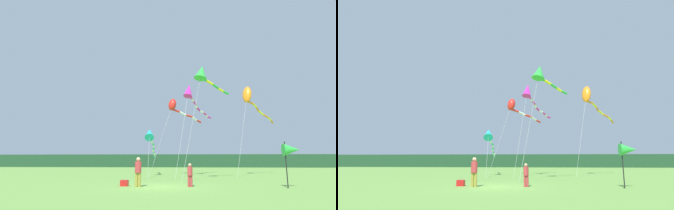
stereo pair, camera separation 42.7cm
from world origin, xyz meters
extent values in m
plane|color=#6B9E42|center=(0.00, 0.00, 0.00)|extent=(120.00, 120.00, 0.00)
cube|color=#1E4228|center=(0.00, 45.00, 1.37)|extent=(108.00, 3.06, 2.74)
cylinder|color=olive|center=(-1.36, -0.26, 0.40)|extent=(0.17, 0.17, 0.81)
cylinder|color=olive|center=(-1.18, -0.26, 0.40)|extent=(0.17, 0.17, 0.81)
cylinder|color=#B23338|center=(-1.27, -0.26, 1.13)|extent=(0.37, 0.37, 0.64)
sphere|color=tan|center=(-1.27, -0.26, 1.56)|extent=(0.24, 0.24, 0.24)
cylinder|color=#B23338|center=(1.66, 0.08, 0.32)|extent=(0.13, 0.13, 0.64)
cylinder|color=#B23338|center=(1.81, 0.08, 0.32)|extent=(0.13, 0.13, 0.64)
cylinder|color=#B23338|center=(1.74, 0.08, 0.89)|extent=(0.29, 0.29, 0.51)
sphere|color=tan|center=(1.74, 0.08, 1.24)|extent=(0.19, 0.19, 0.19)
cube|color=red|center=(-2.17, 0.24, 0.18)|extent=(0.44, 0.41, 0.35)
cylinder|color=black|center=(7.12, -0.30, 1.28)|extent=(0.06, 0.06, 2.56)
cone|color=green|center=(7.47, -0.30, 2.10)|extent=(0.90, 0.70, 0.70)
cylinder|color=#B2B2B2|center=(-1.03, 10.84, 3.62)|extent=(2.13, 1.84, 7.26)
ellipsoid|color=red|center=(0.02, 11.74, 7.25)|extent=(1.34, 1.33, 1.42)
cylinder|color=red|center=(0.39, 11.93, 6.63)|extent=(0.87, 0.57, 0.40)
cylinder|color=white|center=(1.09, 12.35, 6.39)|extent=(0.83, 0.68, 0.47)
cylinder|color=red|center=(1.75, 12.84, 6.19)|extent=(0.80, 0.67, 0.32)
cylinder|color=white|center=(2.32, 13.41, 5.99)|extent=(0.70, 0.83, 0.47)
cylinder|color=red|center=(2.81, 14.07, 5.78)|extent=(0.66, 0.81, 0.34)
cylinder|color=#B2B2B2|center=(6.82, 10.14, 4.07)|extent=(1.89, 2.83, 8.15)
ellipsoid|color=orange|center=(7.75, 11.54, 8.14)|extent=(1.34, 1.37, 1.88)
cylinder|color=orange|center=(8.10, 11.86, 7.37)|extent=(0.84, 0.80, 0.31)
cylinder|color=yellow|center=(8.69, 12.58, 7.20)|extent=(0.70, 0.94, 0.42)
cylinder|color=orange|center=(9.16, 13.39, 6.96)|extent=(0.63, 0.98, 0.46)
cylinder|color=yellow|center=(9.69, 14.15, 6.67)|extent=(0.84, 0.86, 0.51)
cylinder|color=orange|center=(10.36, 14.81, 6.41)|extent=(0.85, 0.82, 0.40)
cylinder|color=yellow|center=(10.97, 15.52, 6.20)|extent=(0.71, 0.93, 0.40)
cylinder|color=orange|center=(11.45, 16.33, 5.97)|extent=(0.65, 0.97, 0.45)
cylinder|color=#B2B2B2|center=(1.98, 4.18, 4.25)|extent=(1.65, 1.62, 8.51)
cone|color=green|center=(2.79, 4.97, 8.51)|extent=(1.64, 1.64, 1.34)
cylinder|color=green|center=(3.00, 5.25, 8.02)|extent=(0.59, 0.69, 0.29)
cylinder|color=yellow|center=(3.48, 5.73, 7.87)|extent=(0.72, 0.61, 0.41)
cylinder|color=green|center=(4.00, 6.17, 7.64)|extent=(0.68, 0.66, 0.42)
cylinder|color=yellow|center=(4.48, 6.66, 7.45)|extent=(0.64, 0.68, 0.35)
cylinder|color=green|center=(4.96, 7.15, 7.32)|extent=(0.66, 0.63, 0.31)
cylinder|color=#B2B2B2|center=(-1.97, 8.68, 2.08)|extent=(0.56, 4.46, 4.17)
cone|color=#1EB7CC|center=(-2.24, 10.90, 4.15)|extent=(1.12, 1.70, 1.58)
cylinder|color=#1EB7CC|center=(-2.20, 11.26, 3.57)|extent=(0.27, 0.77, 0.31)
cylinder|color=white|center=(-2.16, 11.98, 3.41)|extent=(0.23, 0.79, 0.39)
cylinder|color=#1EB7CC|center=(-2.13, 12.71, 3.22)|extent=(0.23, 0.78, 0.38)
cylinder|color=white|center=(-2.12, 13.43, 3.03)|extent=(0.22, 0.78, 0.38)
cylinder|color=#1EB7CC|center=(-2.21, 14.15, 2.83)|extent=(0.36, 0.81, 0.41)
cylinder|color=white|center=(-2.36, 14.86, 2.62)|extent=(0.36, 0.81, 0.40)
cylinder|color=#1EB7CC|center=(-2.43, 15.58, 2.45)|extent=(0.22, 0.76, 0.32)
cylinder|color=white|center=(-2.41, 16.30, 2.28)|extent=(0.22, 0.79, 0.42)
cylinder|color=#1EB7CC|center=(-2.47, 17.02, 2.04)|extent=(0.33, 0.81, 0.42)
cylinder|color=#B2B2B2|center=(1.13, 8.45, 4.13)|extent=(1.25, 2.80, 8.27)
cone|color=#E026B2|center=(1.74, 9.84, 8.27)|extent=(1.31, 1.51, 1.54)
cylinder|color=#E026B2|center=(1.90, 10.15, 7.67)|extent=(0.51, 0.76, 0.34)
cylinder|color=white|center=(2.13, 10.82, 7.54)|extent=(0.34, 0.76, 0.31)
cylinder|color=#E026B2|center=(2.33, 11.49, 7.37)|extent=(0.47, 0.79, 0.42)
cylinder|color=white|center=(2.53, 12.16, 7.15)|extent=(0.34, 0.79, 0.41)
cylinder|color=#E026B2|center=(2.76, 12.82, 6.93)|extent=(0.53, 0.77, 0.43)
cylinder|color=white|center=(3.12, 13.42, 6.76)|extent=(0.58, 0.72, 0.30)
cylinder|color=#E026B2|center=(3.49, 14.02, 6.63)|extent=(0.53, 0.75, 0.35)
cylinder|color=white|center=(3.74, 14.68, 6.50)|extent=(0.37, 0.76, 0.30)
cylinder|color=#E026B2|center=(4.04, 15.30, 6.41)|extent=(0.60, 0.70, 0.27)
camera|label=1|loc=(1.70, -16.44, 1.52)|focal=29.31mm
camera|label=2|loc=(2.13, -16.40, 1.52)|focal=29.31mm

